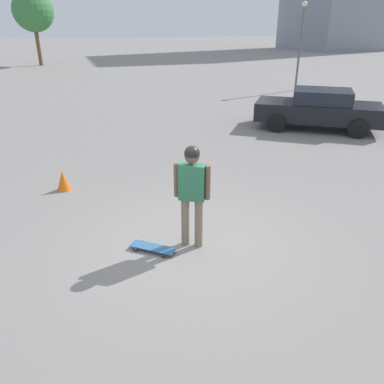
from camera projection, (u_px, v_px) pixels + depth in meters
ground_plane at (192, 245)px, 6.57m from camera, size 220.00×220.00×0.00m
person at (192, 187)px, 6.12m from camera, size 0.54×0.39×1.81m
skateboard at (153, 248)px, 6.37m from camera, size 0.75×0.68×0.08m
car_parked_near at (318, 109)px, 13.54m from camera, size 4.60×4.01×1.42m
tree_distant at (33, 11)px, 33.06m from camera, size 3.54×3.54×6.38m
traffic_cone at (63, 181)px, 8.65m from camera, size 0.32×0.32×0.46m
lamp_post at (301, 39)px, 20.61m from camera, size 0.28×0.28×4.66m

